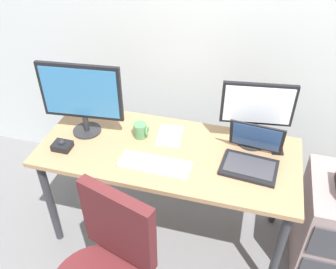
{
  "coord_description": "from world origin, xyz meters",
  "views": [
    {
      "loc": [
        0.44,
        -1.61,
        2.14
      ],
      "look_at": [
        0.0,
        0.0,
        0.86
      ],
      "focal_mm": 38.84,
      "sensor_mm": 36.0,
      "label": 1
    }
  ],
  "objects": [
    {
      "name": "ground_plane",
      "position": [
        0.0,
        0.0,
        0.0
      ],
      "size": [
        8.0,
        8.0,
        0.0
      ],
      "primitive_type": "plane",
      "color": "slate"
    },
    {
      "name": "monitor_side",
      "position": [
        0.48,
        0.21,
        0.98
      ],
      "size": [
        0.42,
        0.18,
        0.41
      ],
      "color": "#262628",
      "rests_on": "desk"
    },
    {
      "name": "laptop",
      "position": [
        0.49,
        0.02,
        0.79
      ],
      "size": [
        0.34,
        0.32,
        0.23
      ],
      "color": "black",
      "rests_on": "desk"
    },
    {
      "name": "desk",
      "position": [
        0.0,
        0.0,
        0.65
      ],
      "size": [
        1.56,
        0.66,
        0.74
      ],
      "color": "#9E7953",
      "rests_on": "ground"
    },
    {
      "name": "back_wall",
      "position": [
        0.0,
        0.68,
        1.4
      ],
      "size": [
        6.0,
        0.1,
        2.8
      ],
      "primitive_type": "cube",
      "color": "silver",
      "rests_on": "ground"
    },
    {
      "name": "monitor_main",
      "position": [
        -0.55,
        0.05,
        1.01
      ],
      "size": [
        0.5,
        0.18,
        0.47
      ],
      "color": "#262628",
      "rests_on": "desk"
    },
    {
      "name": "cell_phone",
      "position": [
        0.63,
        0.2,
        0.74
      ],
      "size": [
        0.09,
        0.15,
        0.01
      ],
      "primitive_type": "cube",
      "rotation": [
        0.0,
        0.0,
        0.13
      ],
      "color": "black",
      "rests_on": "desk"
    },
    {
      "name": "file_cabinet",
      "position": [
        1.06,
        0.04,
        0.33
      ],
      "size": [
        0.42,
        0.53,
        0.66
      ],
      "color": "gray",
      "rests_on": "ground"
    },
    {
      "name": "trackball_mouse",
      "position": [
        -0.62,
        -0.15,
        0.76
      ],
      "size": [
        0.11,
        0.09,
        0.07
      ],
      "color": "black",
      "rests_on": "desk"
    },
    {
      "name": "paper_notepad",
      "position": [
        -0.03,
        0.14,
        0.74
      ],
      "size": [
        0.17,
        0.22,
        0.01
      ],
      "primitive_type": "cube",
      "rotation": [
        0.0,
        0.0,
        0.1
      ],
      "color": "white",
      "rests_on": "desk"
    },
    {
      "name": "coffee_mug",
      "position": [
        -0.2,
        0.09,
        0.78
      ],
      "size": [
        0.09,
        0.08,
        0.09
      ],
      "color": "#497E4F",
      "rests_on": "desk"
    },
    {
      "name": "keyboard",
      "position": [
        -0.04,
        -0.15,
        0.75
      ],
      "size": [
        0.41,
        0.14,
        0.03
      ],
      "color": "silver",
      "rests_on": "desk"
    }
  ]
}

